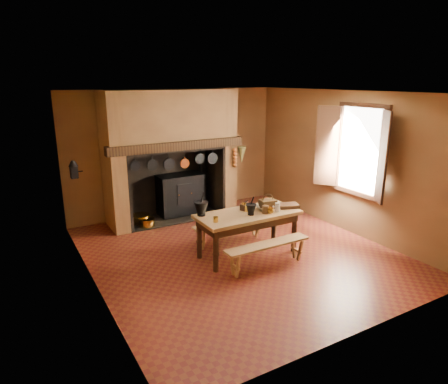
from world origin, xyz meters
The scene contains 28 objects.
floor centered at (0.00, 0.00, 0.00)m, with size 5.50×5.50×0.00m, color brown.
ceiling centered at (0.00, 0.00, 2.80)m, with size 5.50×5.50×0.00m, color silver.
back_wall centered at (0.00, 2.75, 1.40)m, with size 5.00×0.02×2.80m, color olive.
wall_left centered at (-2.50, 0.00, 1.40)m, with size 0.02×5.50×2.80m, color olive.
wall_right centered at (2.50, 0.00, 1.40)m, with size 0.02×5.50×2.80m, color olive.
wall_front centered at (0.00, -2.75, 1.40)m, with size 5.00×0.02×2.80m, color olive.
chimney_breast centered at (-0.30, 2.31, 1.81)m, with size 2.95×0.96×2.80m.
iron_range centered at (-0.04, 2.45, 0.48)m, with size 1.12×0.55×1.60m.
hearth_pans centered at (-1.05, 2.22, 0.09)m, with size 0.51×0.62×0.20m.
hanging_pans centered at (-0.34, 1.81, 1.36)m, with size 1.92×0.29×0.27m.
onion_string centered at (1.00, 1.79, 1.33)m, with size 0.12×0.10×0.46m, color #B65E21, non-canonical shape.
herb_bunch centered at (1.18, 1.79, 1.38)m, with size 0.20×0.20×0.35m, color brown.
window centered at (2.35, -0.40, 1.70)m, with size 0.39×1.75×1.76m.
wall_coffee_mill centered at (-2.42, 1.55, 1.52)m, with size 0.23×0.16×0.31m.
work_table centered at (0.09, -0.15, 0.66)m, with size 1.80×0.80×0.78m.
bench_front centered at (0.09, -0.75, 0.32)m, with size 1.53×0.27×0.43m.
bench_back centered at (0.09, 0.47, 0.31)m, with size 1.46×0.26×0.41m.
mortar_large centered at (-0.68, 0.12, 0.92)m, with size 0.24×0.24×0.41m.
mortar_small centered at (0.08, -0.26, 0.88)m, with size 0.19×0.19×0.32m.
coffee_grinder centered at (0.10, -0.01, 0.84)m, with size 0.16×0.14×0.17m.
brass_mug_a centered at (-0.62, -0.28, 0.82)m, with size 0.08×0.08×0.09m, color #B98A2A.
brass_mug_b centered at (0.12, -0.07, 0.83)m, with size 0.09×0.09×0.10m, color #B98A2A.
mixing_bowl centered at (0.44, -0.16, 0.82)m, with size 0.31×0.31×0.08m, color beige.
stoneware_crock centered at (0.33, -0.33, 0.85)m, with size 0.11×0.11×0.14m, color brown.
glass_jar centered at (0.57, -0.35, 0.86)m, with size 0.09×0.09×0.15m, color beige.
wicker_basket centered at (0.53, -0.11, 0.87)m, with size 0.30×0.23×0.27m.
wooden_tray centered at (0.89, -0.25, 0.81)m, with size 0.36×0.25×0.06m, color #341B10.
brass_cup centered at (0.40, -0.37, 0.83)m, with size 0.13×0.13×0.10m, color #B98A2A.
Camera 1 is at (-3.52, -5.61, 3.02)m, focal length 32.00 mm.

